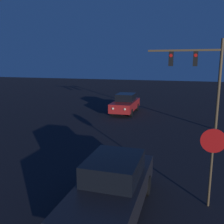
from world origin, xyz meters
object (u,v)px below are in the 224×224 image
(car_far, at_px, (125,103))
(traffic_signal_mast, at_px, (200,70))
(stop_sign, at_px, (212,153))
(car_near, at_px, (112,187))

(car_far, height_order, traffic_signal_mast, traffic_signal_mast)
(stop_sign, bearing_deg, car_near, -155.09)
(car_near, distance_m, stop_sign, 2.98)
(car_near, distance_m, traffic_signal_mast, 11.05)
(car_near, height_order, traffic_signal_mast, traffic_signal_mast)
(car_far, distance_m, traffic_signal_mast, 7.14)
(car_near, relative_size, stop_sign, 1.89)
(traffic_signal_mast, xyz_separation_m, stop_sign, (0.28, -9.20, -2.06))
(car_near, xyz_separation_m, car_far, (-3.27, 13.76, 0.00))
(car_far, relative_size, traffic_signal_mast, 0.81)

